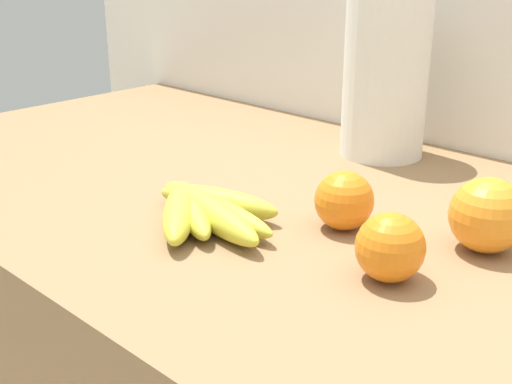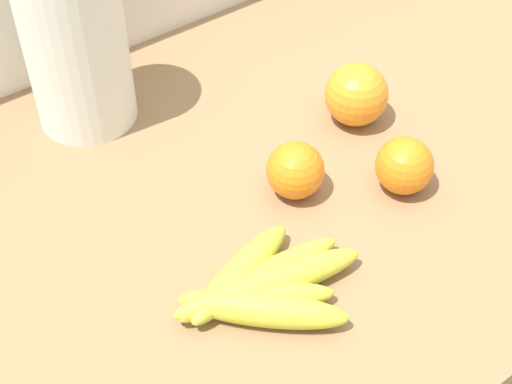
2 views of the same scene
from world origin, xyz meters
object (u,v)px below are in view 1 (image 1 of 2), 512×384
at_px(orange_right, 488,215).
at_px(paper_towel_roll, 386,76).
at_px(orange_center, 390,247).
at_px(orange_back_right, 344,200).
at_px(banana_bunch, 203,209).

height_order(orange_right, paper_towel_roll, paper_towel_roll).
height_order(orange_center, paper_towel_roll, paper_towel_roll).
bearing_deg(orange_center, paper_towel_roll, 124.93).
distance_m(orange_center, paper_towel_roll, 0.43).
bearing_deg(orange_back_right, orange_center, -32.99).
distance_m(orange_right, paper_towel_roll, 0.36).
bearing_deg(paper_towel_roll, banana_bunch, -89.67).
bearing_deg(orange_right, banana_bunch, -149.56).
bearing_deg(orange_center, orange_back_right, 147.01).
height_order(orange_back_right, orange_center, same).
xyz_separation_m(orange_back_right, orange_right, (0.15, 0.06, 0.01)).
relative_size(orange_back_right, orange_right, 0.84).
relative_size(orange_right, paper_towel_roll, 0.30).
height_order(banana_bunch, paper_towel_roll, paper_towel_roll).
bearing_deg(orange_back_right, banana_bunch, -141.30).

